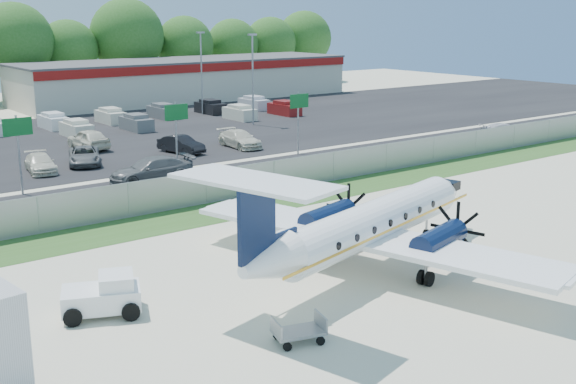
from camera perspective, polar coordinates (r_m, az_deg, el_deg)
ground at (r=32.64m, az=6.44°, el=-5.95°), size 170.00×170.00×0.00m
grass_verge at (r=41.69m, az=-5.01°, el=-1.48°), size 170.00×4.00×0.02m
access_road at (r=47.57m, az=-9.55°, el=0.33°), size 170.00×8.00×0.02m
parking_lot at (r=66.53m, az=-18.11°, el=3.70°), size 170.00×32.00×0.02m
perimeter_fence at (r=43.09m, az=-6.47°, el=0.36°), size 120.00×0.06×1.99m
building_east at (r=96.82m, az=-8.00°, el=8.82°), size 44.40×12.40×5.24m
sign_left at (r=47.47m, az=-20.55°, el=4.04°), size 1.80×0.26×5.00m
sign_mid at (r=51.67m, az=-8.81°, el=5.50°), size 1.80×0.26×5.00m
sign_right at (r=57.68m, az=0.86°, el=6.53°), size 1.80×0.26×5.00m
light_pole_ne at (r=73.15m, az=-2.81°, el=9.37°), size 0.90×0.35×9.09m
light_pole_se at (r=81.55m, az=-6.86°, el=9.76°), size 0.90×0.35×9.09m
aircraft at (r=31.67m, az=6.42°, el=-2.52°), size 18.05×17.64×5.51m
pushback_tug at (r=28.28m, az=-14.27°, el=-7.90°), size 3.34×2.96×1.55m
baggage_cart_near at (r=32.34m, az=-0.06°, el=-5.01°), size 2.56×1.99×1.18m
baggage_cart_far at (r=25.29m, az=0.86°, el=-10.92°), size 1.97×1.49×0.92m
cone_nose at (r=34.03m, az=13.60°, el=-5.03°), size 0.33×0.33×0.47m
cone_starboard_wing at (r=37.15m, az=0.15°, el=-2.95°), size 0.39×0.39×0.56m
road_car_mid at (r=49.47m, az=-10.68°, el=0.79°), size 5.91×2.76×1.67m
road_car_east at (r=69.00m, az=16.66°, el=4.14°), size 4.85×3.13×1.31m
parked_car_b at (r=54.55m, az=-18.92°, el=1.49°), size 2.55×4.71×1.29m
parked_car_c at (r=56.32m, az=-15.75°, el=2.10°), size 3.81×5.34×1.35m
parked_car_d at (r=59.32m, az=-8.42°, el=3.05°), size 2.46×4.57×1.43m
parked_car_e at (r=61.36m, az=-3.82°, el=3.54°), size 2.25×5.05×1.44m
parked_car_g at (r=62.72m, az=-15.44°, el=3.29°), size 2.24×5.08×1.70m
far_parking_rows at (r=71.22m, az=-19.47°, el=4.22°), size 56.00×10.00×1.60m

